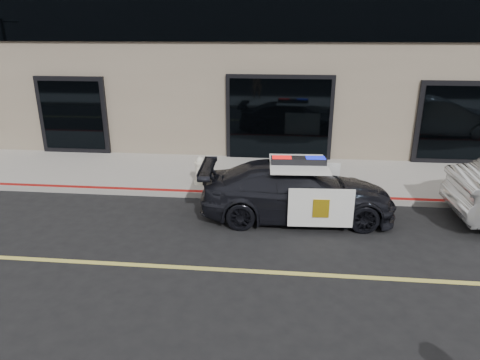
# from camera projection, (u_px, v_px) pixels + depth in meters

# --- Properties ---
(ground) EXTENTS (120.00, 120.00, 0.00)m
(ground) POSITION_uv_depth(u_px,v_px,m) (325.00, 275.00, 7.75)
(ground) COLOR black
(ground) RESTS_ON ground
(sidewalk_n) EXTENTS (60.00, 3.50, 0.15)m
(sidewalk_n) POSITION_uv_depth(u_px,v_px,m) (310.00, 177.00, 12.65)
(sidewalk_n) COLOR gray
(sidewalk_n) RESTS_ON ground
(police_car) EXTENTS (2.32, 4.68, 1.47)m
(police_car) POSITION_uv_depth(u_px,v_px,m) (297.00, 191.00, 9.96)
(police_car) COLOR black
(police_car) RESTS_ON ground
(fire_hydrant) EXTENTS (0.36, 0.50, 0.80)m
(fire_hydrant) POSITION_uv_depth(u_px,v_px,m) (200.00, 171.00, 11.78)
(fire_hydrant) COLOR silver
(fire_hydrant) RESTS_ON sidewalk_n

